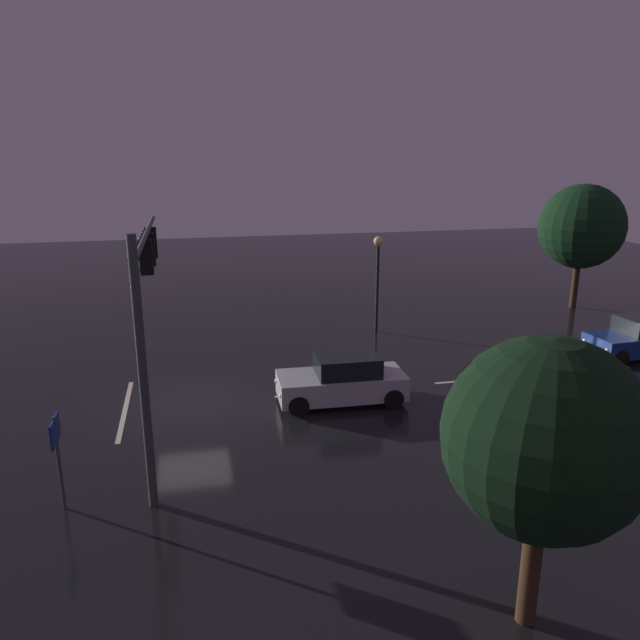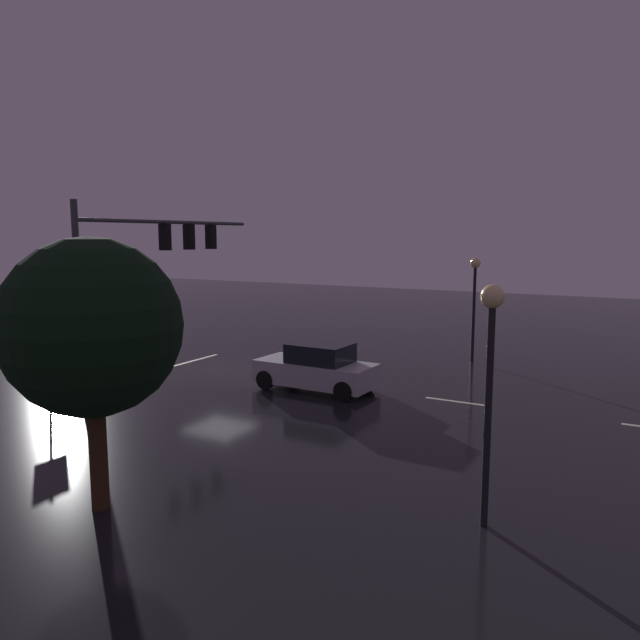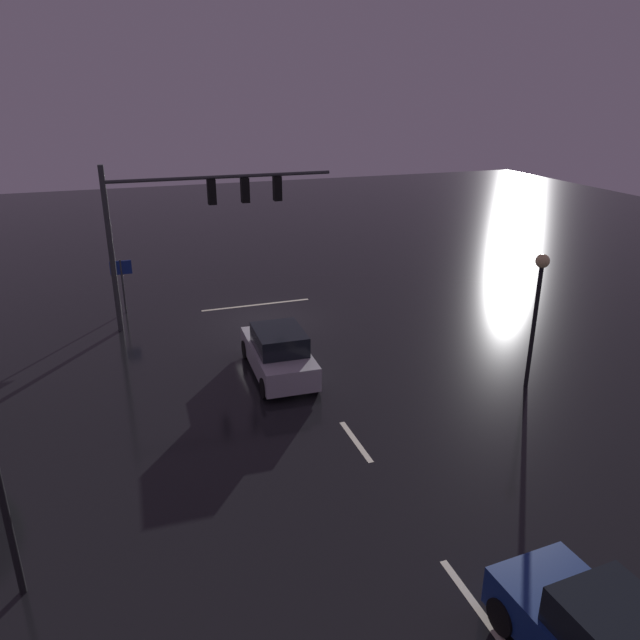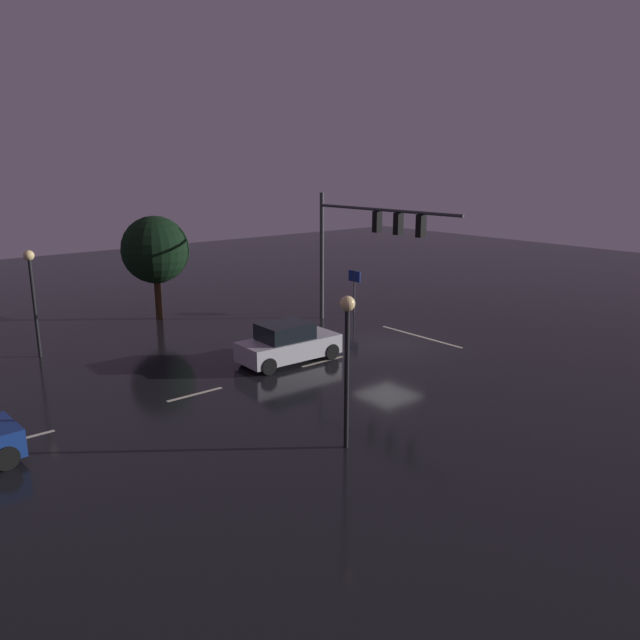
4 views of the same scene
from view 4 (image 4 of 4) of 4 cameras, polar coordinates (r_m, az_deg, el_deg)
ground_plane at (r=28.73m, az=6.38°, el=-2.25°), size 80.00×80.00×0.00m
traffic_signal_assembly at (r=30.28m, az=4.30°, el=7.90°), size 9.16×0.47×6.64m
lane_dash_far at (r=26.12m, az=0.25°, el=-3.83°), size 0.16×2.20×0.01m
lane_dash_mid at (r=22.96m, az=-11.41°, el=-6.71°), size 0.16×2.20×0.01m
lane_dash_near at (r=21.07m, az=-26.10°, el=-9.88°), size 0.16×2.20×0.01m
stop_bar at (r=30.25m, az=9.20°, el=-1.50°), size 5.00×0.16×0.01m
car_approaching at (r=25.90m, az=-2.94°, el=-2.17°), size 2.01×4.41×1.70m
street_lamp_left_kerb at (r=17.43m, az=2.50°, el=-2.01°), size 0.44×0.44×4.54m
street_lamp_right_kerb at (r=28.64m, az=-24.95°, el=3.17°), size 0.44×0.44×4.61m
route_sign at (r=34.35m, az=3.18°, el=3.51°), size 0.90×0.09×2.41m
tree_right_near at (r=33.73m, az=-14.90°, el=6.23°), size 3.52×3.52×5.48m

